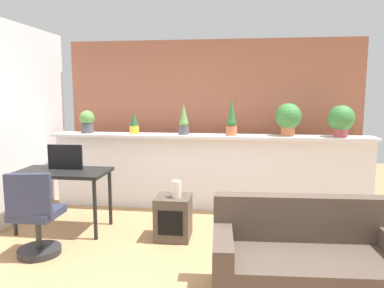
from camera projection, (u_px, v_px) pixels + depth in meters
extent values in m
plane|color=tan|center=(190.00, 275.00, 3.42)|extent=(12.00, 12.00, 0.00)
cube|color=white|center=(208.00, 174.00, 5.31)|extent=(4.54, 0.16, 1.06)
cube|color=white|center=(208.00, 136.00, 5.19)|extent=(4.54, 0.38, 0.04)
cube|color=#AD664C|center=(212.00, 121.00, 5.80)|extent=(4.54, 0.10, 2.50)
cylinder|color=#4C4C51|center=(87.00, 128.00, 5.41)|extent=(0.17, 0.17, 0.14)
sphere|color=#669E4C|center=(87.00, 118.00, 5.39)|extent=(0.22, 0.22, 0.22)
cylinder|color=gold|center=(134.00, 130.00, 5.31)|extent=(0.14, 0.14, 0.12)
cone|color=#235B2D|center=(134.00, 119.00, 5.29)|extent=(0.12, 0.12, 0.19)
cylinder|color=#4C4C51|center=(184.00, 130.00, 5.23)|extent=(0.15, 0.15, 0.12)
sphere|color=#669E4C|center=(184.00, 123.00, 5.21)|extent=(0.13, 0.13, 0.13)
cone|color=#669E4C|center=(184.00, 112.00, 5.19)|extent=(0.11, 0.11, 0.25)
cylinder|color=#C66B42|center=(231.00, 131.00, 5.11)|extent=(0.15, 0.15, 0.14)
sphere|color=#2D7033|center=(232.00, 123.00, 5.09)|extent=(0.13, 0.13, 0.13)
cone|color=#2D7033|center=(232.00, 110.00, 5.07)|extent=(0.11, 0.11, 0.32)
cylinder|color=#C66B42|center=(288.00, 131.00, 5.07)|extent=(0.19, 0.19, 0.14)
sphere|color=#3D843D|center=(288.00, 116.00, 5.05)|extent=(0.36, 0.36, 0.36)
cylinder|color=#B7474C|center=(340.00, 132.00, 4.95)|extent=(0.19, 0.19, 0.12)
sphere|color=#3D843D|center=(341.00, 118.00, 4.92)|extent=(0.35, 0.35, 0.35)
cylinder|color=black|center=(14.00, 206.00, 4.34)|extent=(0.04, 0.04, 0.71)
cylinder|color=black|center=(95.00, 210.00, 4.21)|extent=(0.04, 0.04, 0.71)
cylinder|color=black|center=(37.00, 195.00, 4.83)|extent=(0.04, 0.04, 0.71)
cylinder|color=black|center=(110.00, 198.00, 4.70)|extent=(0.04, 0.04, 0.71)
cube|color=black|center=(63.00, 172.00, 4.47)|extent=(1.10, 0.60, 0.04)
cube|color=black|center=(65.00, 157.00, 4.52)|extent=(0.44, 0.04, 0.31)
cylinder|color=#262628|center=(40.00, 251.00, 3.86)|extent=(0.44, 0.44, 0.07)
cylinder|color=#333333|center=(38.00, 232.00, 3.83)|extent=(0.06, 0.06, 0.34)
cube|color=#2D334C|center=(37.00, 213.00, 3.81)|extent=(0.44, 0.44, 0.08)
cube|color=#2D334C|center=(28.00, 195.00, 3.58)|extent=(0.45, 0.14, 0.42)
cube|color=#4C4238|center=(173.00, 217.00, 4.27)|extent=(0.40, 0.40, 0.50)
cube|color=black|center=(170.00, 223.00, 4.09)|extent=(0.28, 0.04, 0.28)
cylinder|color=silver|center=(177.00, 189.00, 4.18)|extent=(0.11, 0.11, 0.19)
cube|color=brown|center=(309.00, 277.00, 2.98)|extent=(1.60, 0.85, 0.40)
cube|color=brown|center=(302.00, 218.00, 3.22)|extent=(1.57, 0.25, 0.40)
cube|color=brown|center=(223.00, 242.00, 2.99)|extent=(0.20, 0.77, 0.16)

